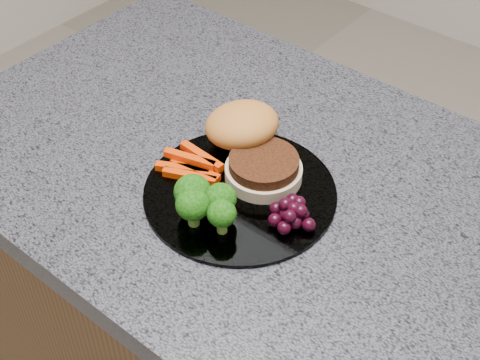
% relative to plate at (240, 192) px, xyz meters
% --- Properties ---
extents(countertop, '(1.20, 0.60, 0.04)m').
position_rel_plate_xyz_m(countertop, '(0.11, 0.05, -0.02)').
color(countertop, '#555560').
rests_on(countertop, island_cabinet).
extents(plate, '(0.26, 0.26, 0.01)m').
position_rel_plate_xyz_m(plate, '(0.00, 0.00, 0.00)').
color(plate, white).
rests_on(plate, countertop).
extents(burger, '(0.19, 0.16, 0.06)m').
position_rel_plate_xyz_m(burger, '(-0.04, 0.06, 0.03)').
color(burger, '#C9B28E').
rests_on(burger, plate).
extents(carrot_sticks, '(0.09, 0.07, 0.02)m').
position_rel_plate_xyz_m(carrot_sticks, '(-0.08, -0.01, 0.01)').
color(carrot_sticks, red).
rests_on(carrot_sticks, plate).
extents(broccoli, '(0.09, 0.07, 0.06)m').
position_rel_plate_xyz_m(broccoli, '(-0.00, -0.07, 0.04)').
color(broccoli, '#56802E').
rests_on(broccoli, plate).
extents(grape_bunch, '(0.07, 0.06, 0.03)m').
position_rel_plate_xyz_m(grape_bunch, '(0.08, -0.00, 0.02)').
color(grape_bunch, black).
rests_on(grape_bunch, plate).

